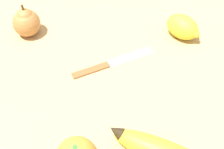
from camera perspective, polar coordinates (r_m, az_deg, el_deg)
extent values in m
plane|color=tan|center=(0.68, 0.16, 1.43)|extent=(3.00, 3.00, 0.00)
cone|color=#2D2314|center=(0.54, 0.67, -10.27)|extent=(0.03, 0.03, 0.03)
cylinder|color=#337A33|center=(0.49, -6.77, -13.15)|extent=(0.01, 0.01, 0.00)
sphere|color=#B2753D|center=(0.76, -15.37, 9.08)|extent=(0.06, 0.06, 0.06)
sphere|color=#B2753D|center=(0.75, -15.63, 10.12)|extent=(0.04, 0.04, 0.04)
cylinder|color=#4C3319|center=(0.74, -16.01, 11.58)|extent=(0.00, 0.01, 0.02)
ellipsoid|color=yellow|center=(0.75, 12.74, 8.51)|extent=(0.07, 0.09, 0.05)
sphere|color=yellow|center=(0.74, 15.14, 7.11)|extent=(0.02, 0.02, 0.02)
cube|color=silver|center=(0.70, 3.40, 3.24)|extent=(0.10, 0.07, 0.00)
cube|color=brown|center=(0.67, -3.86, 0.90)|extent=(0.08, 0.06, 0.01)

